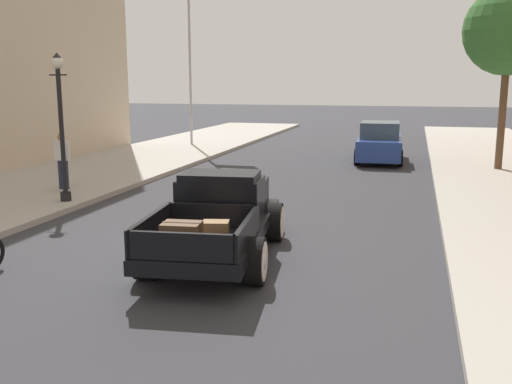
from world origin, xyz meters
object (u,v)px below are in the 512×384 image
Objects in this scene: pedestrian_sidewalk_left at (62,158)px; street_lamp_near at (61,116)px; car_background_blue at (380,143)px; street_tree_second at (509,31)px; hotrod_truck_black at (220,216)px; flagpole at (194,29)px.

street_lamp_near is at bearing -54.99° from pedestrian_sidewalk_left.
street_tree_second reaches higher than car_background_blue.
hotrod_truck_black is 19.17m from flagpole.
car_background_blue is at bearing 48.43° from pedestrian_sidewalk_left.
flagpole is at bearing 112.75° from hotrod_truck_black.
car_background_blue is at bearing -17.85° from flagpole.
car_background_blue is 12.86m from pedestrian_sidewalk_left.
flagpole is at bearing 162.15° from car_background_blue.
hotrod_truck_black is 0.55× the size of flagpole.
street_tree_second is (6.51, 12.21, 4.25)m from hotrod_truck_black.
pedestrian_sidewalk_left is at bearing -131.57° from car_background_blue.
street_tree_second is (13.67, -4.86, -0.76)m from flagpole.
pedestrian_sidewalk_left reaches higher than car_background_blue.
pedestrian_sidewalk_left is at bearing -148.99° from street_tree_second.
hotrod_truck_black is at bearing -29.06° from street_lamp_near.
flagpole is (-9.30, 2.99, 5.00)m from car_background_blue.
hotrod_truck_black is at bearing -98.64° from car_background_blue.
street_lamp_near is at bearing -82.73° from flagpole.
hotrod_truck_black is 3.07× the size of pedestrian_sidewalk_left.
street_lamp_near is 15.26m from street_tree_second.
flagpole is 1.42× the size of street_tree_second.
pedestrian_sidewalk_left is 15.56m from street_tree_second.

